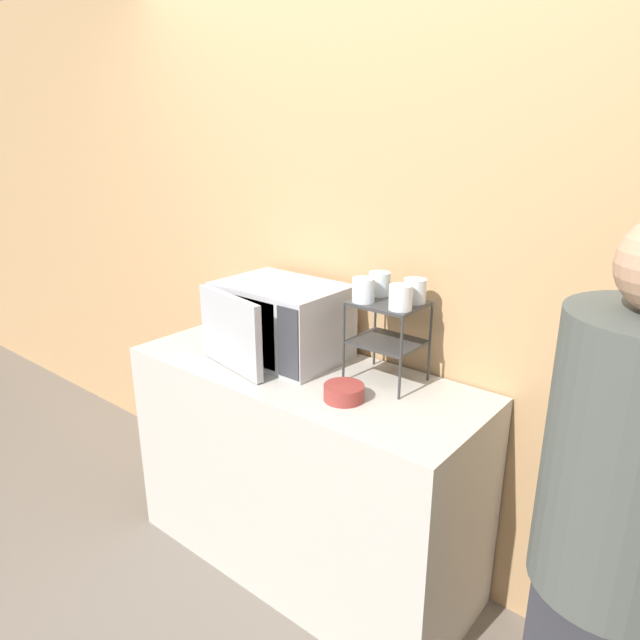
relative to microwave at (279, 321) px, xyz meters
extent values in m
plane|color=#6B6056|center=(0.17, -0.35, -1.07)|extent=(12.00, 12.00, 0.00)
cube|color=tan|center=(0.17, 0.28, 0.23)|extent=(8.00, 0.06, 2.60)
cube|color=#B7B2A8|center=(0.17, -0.05, -0.61)|extent=(1.50, 0.58, 0.91)
cube|color=#ADADB2|center=(0.00, 0.02, 0.00)|extent=(0.51, 0.36, 0.31)
cube|color=#B7B2A8|center=(-0.05, -0.16, 0.00)|extent=(0.37, 0.01, 0.27)
cube|color=#333338|center=(0.20, -0.17, 0.00)|extent=(0.10, 0.01, 0.28)
cube|color=#ADADB2|center=(-0.06, -0.22, 0.00)|extent=(0.40, 0.10, 0.30)
cylinder|color=#333333|center=(0.36, -0.03, 0.00)|extent=(0.01, 0.01, 0.31)
cylinder|color=#333333|center=(0.60, -0.03, 0.00)|extent=(0.01, 0.01, 0.31)
cylinder|color=#333333|center=(0.36, 0.18, 0.00)|extent=(0.01, 0.01, 0.31)
cylinder|color=#333333|center=(0.60, 0.18, 0.00)|extent=(0.01, 0.01, 0.31)
cube|color=#333333|center=(0.48, 0.08, 0.00)|extent=(0.25, 0.21, 0.01)
cube|color=#333333|center=(0.48, 0.08, 0.15)|extent=(0.25, 0.21, 0.01)
cylinder|color=silver|center=(0.40, 0.02, 0.20)|extent=(0.08, 0.08, 0.09)
cylinder|color=silver|center=(0.56, 0.13, 0.20)|extent=(0.08, 0.08, 0.09)
cylinder|color=silver|center=(0.56, 0.03, 0.20)|extent=(0.08, 0.08, 0.09)
cylinder|color=silver|center=(0.40, 0.14, 0.20)|extent=(0.08, 0.08, 0.09)
cylinder|color=maroon|center=(0.45, -0.15, -0.15)|extent=(0.08, 0.08, 0.01)
cylinder|color=maroon|center=(0.45, -0.15, -0.13)|extent=(0.15, 0.15, 0.06)
cylinder|color=#474C47|center=(1.38, -0.29, 0.03)|extent=(0.38, 0.38, 0.70)
camera|label=1|loc=(1.55, -1.62, 0.75)|focal=32.00mm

